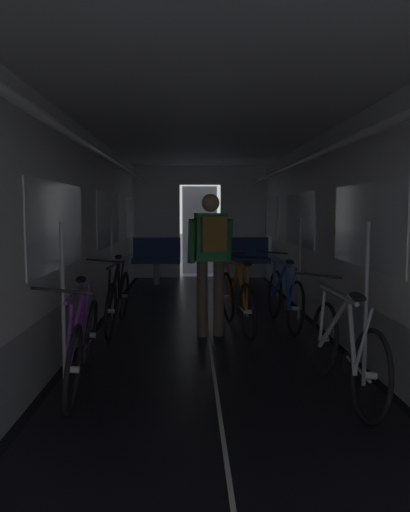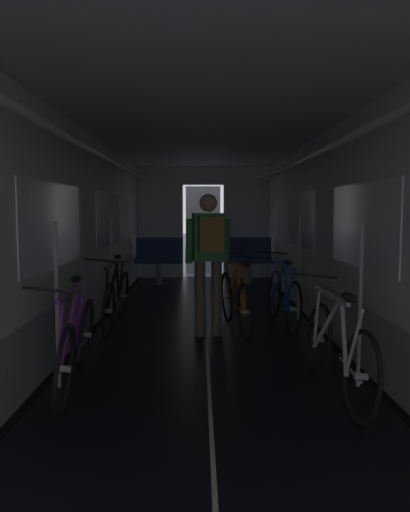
# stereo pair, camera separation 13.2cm
# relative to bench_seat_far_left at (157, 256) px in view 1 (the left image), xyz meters

# --- Properties ---
(train_car_shell) EXTENTS (3.14, 12.34, 2.57)m
(train_car_shell) POSITION_rel_bench_seat_far_left_xyz_m (0.90, -4.47, 1.13)
(train_car_shell) COLOR black
(train_car_shell) RESTS_ON ground
(bench_seat_far_left) EXTENTS (0.98, 0.51, 0.95)m
(bench_seat_far_left) POSITION_rel_bench_seat_far_left_xyz_m (0.00, 0.00, 0.00)
(bench_seat_far_left) COLOR gray
(bench_seat_far_left) RESTS_ON ground
(bench_seat_far_right) EXTENTS (0.98, 0.51, 0.95)m
(bench_seat_far_right) POSITION_rel_bench_seat_far_left_xyz_m (1.80, 0.00, 0.00)
(bench_seat_far_right) COLOR gray
(bench_seat_far_right) RESTS_ON ground
(bicycle_black) EXTENTS (0.44, 1.69, 0.95)m
(bicycle_black) POSITION_rel_bench_seat_far_left_xyz_m (-0.23, -3.87, -0.18)
(bicycle_black) COLOR black
(bicycle_black) RESTS_ON ground
(bicycle_silver) EXTENTS (0.44, 1.69, 0.95)m
(bicycle_silver) POSITION_rel_bench_seat_far_left_xyz_m (1.92, -6.21, -0.19)
(bicycle_silver) COLOR black
(bicycle_silver) RESTS_ON ground
(bicycle_blue) EXTENTS (0.44, 1.69, 0.95)m
(bicycle_blue) POSITION_rel_bench_seat_far_left_xyz_m (1.89, -3.79, -0.18)
(bicycle_blue) COLOR black
(bicycle_blue) RESTS_ON ground
(bicycle_purple) EXTENTS (0.44, 1.69, 0.95)m
(bicycle_purple) POSITION_rel_bench_seat_far_left_xyz_m (-0.21, -6.00, -0.19)
(bicycle_purple) COLOR black
(bicycle_purple) RESTS_ON ground
(person_cyclist_aisle) EXTENTS (0.55, 0.43, 1.69)m
(person_cyclist_aisle) POSITION_rel_bench_seat_far_left_xyz_m (0.93, -4.25, 0.45)
(person_cyclist_aisle) COLOR brown
(person_cyclist_aisle) RESTS_ON ground
(bicycle_orange_in_aisle) EXTENTS (0.44, 1.68, 0.94)m
(bicycle_orange_in_aisle) POSITION_rel_bench_seat_far_left_xyz_m (1.27, -3.98, -0.18)
(bicycle_orange_in_aisle) COLOR black
(bicycle_orange_in_aisle) RESTS_ON ground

